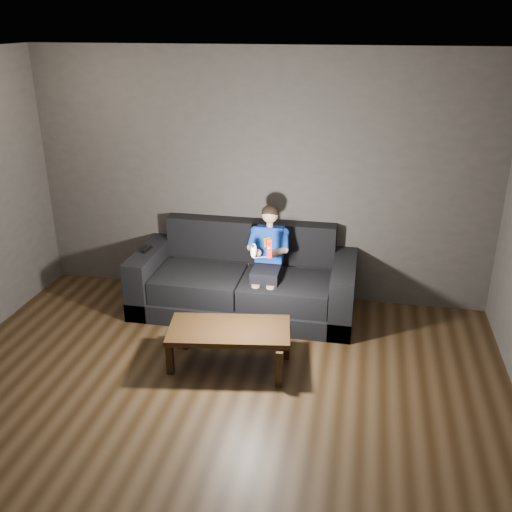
# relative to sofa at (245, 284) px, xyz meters

# --- Properties ---
(floor) EXTENTS (5.00, 5.00, 0.00)m
(floor) POSITION_rel_sofa_xyz_m (0.08, -2.06, -0.29)
(floor) COLOR black
(floor) RESTS_ON ground
(back_wall) EXTENTS (5.00, 0.04, 2.70)m
(back_wall) POSITION_rel_sofa_xyz_m (0.08, 0.44, 1.06)
(back_wall) COLOR #383532
(back_wall) RESTS_ON ground
(ceiling) EXTENTS (5.00, 5.00, 0.02)m
(ceiling) POSITION_rel_sofa_xyz_m (0.08, -2.06, 2.41)
(ceiling) COLOR white
(ceiling) RESTS_ON back_wall
(sofa) EXTENTS (2.33, 1.01, 0.90)m
(sofa) POSITION_rel_sofa_xyz_m (0.00, 0.00, 0.00)
(sofa) COLOR black
(sofa) RESTS_ON floor
(child) EXTENTS (0.42, 0.52, 1.04)m
(child) POSITION_rel_sofa_xyz_m (0.27, -0.07, 0.43)
(child) COLOR black
(child) RESTS_ON sofa
(wii_remote_red) EXTENTS (0.06, 0.08, 0.18)m
(wii_remote_red) POSITION_rel_sofa_xyz_m (0.35, -0.47, 0.63)
(wii_remote_red) COLOR red
(wii_remote_red) RESTS_ON child
(nunchuk_white) EXTENTS (0.06, 0.09, 0.15)m
(nunchuk_white) POSITION_rel_sofa_xyz_m (0.19, -0.47, 0.59)
(nunchuk_white) COLOR silver
(nunchuk_white) RESTS_ON child
(wii_remote_black) EXTENTS (0.06, 0.17, 0.03)m
(wii_remote_black) POSITION_rel_sofa_xyz_m (-1.05, -0.09, 0.36)
(wii_remote_black) COLOR black
(wii_remote_black) RESTS_ON sofa
(coffee_table) EXTENTS (1.15, 0.69, 0.39)m
(coffee_table) POSITION_rel_sofa_xyz_m (0.10, -1.11, 0.05)
(coffee_table) COLOR black
(coffee_table) RESTS_ON floor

